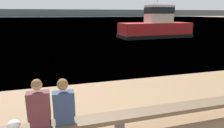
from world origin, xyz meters
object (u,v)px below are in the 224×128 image
(bench_main, at_px, (119,118))
(person_right, at_px, (64,104))
(shopping_bag, at_px, (14,125))
(tugboat_red, at_px, (156,27))
(person_left, at_px, (39,107))

(bench_main, xyz_separation_m, person_right, (-1.14, 0.01, 0.47))
(shopping_bag, distance_m, tugboat_red, 20.00)
(bench_main, height_order, shopping_bag, shopping_bag)
(bench_main, height_order, tugboat_red, tugboat_red)
(person_left, height_order, shopping_bag, person_left)
(person_right, height_order, tugboat_red, tugboat_red)
(shopping_bag, xyz_separation_m, tugboat_red, (11.59, 16.29, 0.55))
(bench_main, distance_m, tugboat_red, 18.90)
(shopping_bag, bearing_deg, bench_main, -0.73)
(person_left, relative_size, person_right, 1.04)
(person_right, bearing_deg, shopping_bag, 178.90)
(bench_main, relative_size, person_right, 9.54)
(shopping_bag, bearing_deg, person_left, -2.17)
(person_left, distance_m, shopping_bag, 0.57)
(person_left, xyz_separation_m, shopping_bag, (-0.47, 0.02, -0.31))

